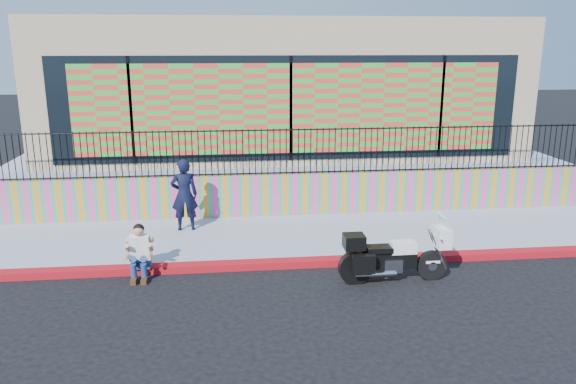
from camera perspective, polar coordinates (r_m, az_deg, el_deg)
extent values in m
plane|color=black|center=(11.96, 2.59, -7.47)|extent=(90.00, 90.00, 0.00)
cube|color=#A40B23|center=(11.93, 2.59, -7.13)|extent=(16.00, 0.30, 0.15)
cube|color=#929CAF|center=(13.46, 1.50, -4.54)|extent=(16.00, 3.00, 0.15)
cube|color=#FF4394|center=(14.79, 0.67, -0.22)|extent=(16.00, 0.20, 1.10)
cube|color=#929CAF|center=(19.75, -1.15, 3.36)|extent=(16.00, 10.00, 1.25)
cube|color=tan|center=(19.21, -1.13, 10.94)|extent=(14.00, 8.00, 4.00)
cube|color=black|center=(15.26, 0.28, 8.46)|extent=(12.60, 0.04, 2.80)
cube|color=#DB3F30|center=(15.23, 0.30, 8.45)|extent=(11.48, 0.02, 2.40)
cylinder|color=black|center=(11.52, 14.38, -7.22)|extent=(0.60, 0.13, 0.60)
cylinder|color=black|center=(11.09, 6.87, -7.73)|extent=(0.60, 0.13, 0.60)
cube|color=black|center=(11.22, 10.74, -6.76)|extent=(0.86, 0.25, 0.31)
cube|color=silver|center=(11.25, 10.49, -7.20)|extent=(0.36, 0.31, 0.27)
cube|color=white|center=(11.18, 11.60, -5.50)|extent=(0.50, 0.29, 0.22)
cube|color=black|center=(11.06, 9.22, -5.73)|extent=(0.50, 0.31, 0.11)
cube|color=white|center=(11.38, 15.34, -4.42)|extent=(0.27, 0.47, 0.38)
cube|color=silver|center=(11.30, 15.60, -3.02)|extent=(0.17, 0.42, 0.30)
cube|color=black|center=(10.88, 6.73, -5.02)|extent=(0.40, 0.38, 0.27)
cube|color=black|center=(10.79, 7.70, -7.27)|extent=(0.43, 0.16, 0.36)
cube|color=black|center=(11.28, 7.04, -6.25)|extent=(0.43, 0.16, 0.36)
cube|color=white|center=(11.49, 14.41, -6.80)|extent=(0.29, 0.14, 0.05)
imported|color=black|center=(13.70, -10.49, -0.27)|extent=(0.67, 0.47, 1.76)
cube|color=navy|center=(11.81, -14.66, -6.99)|extent=(0.36, 0.28, 0.18)
cube|color=white|center=(11.65, -14.80, -5.46)|extent=(0.38, 0.27, 0.54)
sphere|color=tan|center=(11.50, -14.94, -3.85)|extent=(0.21, 0.21, 0.21)
cube|color=#472814|center=(11.50, -15.40, -8.68)|extent=(0.11, 0.26, 0.10)
cube|color=#472814|center=(11.46, -14.40, -8.68)|extent=(0.11, 0.26, 0.10)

